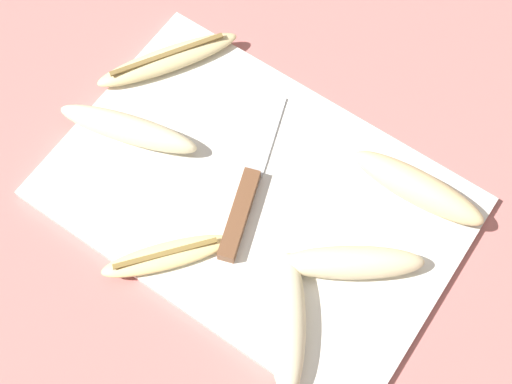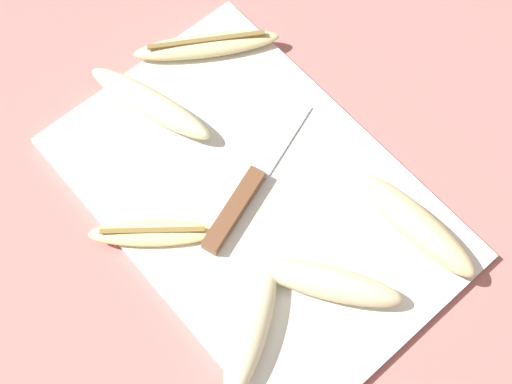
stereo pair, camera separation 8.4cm
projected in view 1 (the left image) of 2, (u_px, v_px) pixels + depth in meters
ground_plane at (256, 199)px, 0.87m from camera, size 4.00×4.00×0.00m
cutting_board at (256, 197)px, 0.86m from camera, size 0.48×0.32×0.01m
knife at (244, 202)px, 0.84m from camera, size 0.09×0.22×0.02m
banana_cream_curved at (352, 263)px, 0.80m from camera, size 0.16×0.13×0.04m
banana_pale_long at (128, 129)px, 0.87m from camera, size 0.18×0.08×0.04m
banana_ripe_center at (418, 188)px, 0.84m from camera, size 0.17×0.05×0.04m
banana_golden_short at (166, 256)px, 0.82m from camera, size 0.12×0.14×0.02m
banana_bright_far at (288, 323)px, 0.77m from camera, size 0.12×0.16×0.03m
banana_mellow_near at (168, 60)px, 0.92m from camera, size 0.13×0.18×0.02m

